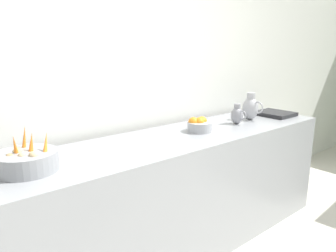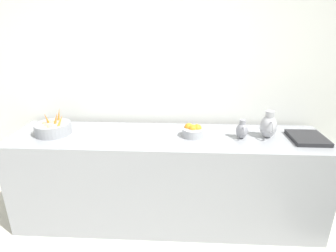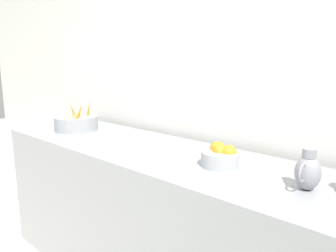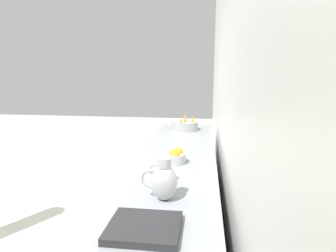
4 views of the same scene
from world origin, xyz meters
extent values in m
cube|color=silver|center=(-1.95, 0.57, 1.50)|extent=(0.10, 8.16, 3.00)
cube|color=gray|center=(-1.49, 0.07, 0.47)|extent=(0.69, 2.97, 0.94)
cylinder|color=gray|center=(-1.49, -1.02, 0.99)|extent=(0.33, 0.33, 0.11)
torus|color=gray|center=(-1.49, -1.02, 0.94)|extent=(0.20, 0.20, 0.01)
cone|color=orange|center=(-1.45, -0.92, 1.08)|extent=(0.09, 0.07, 0.12)
cone|color=orange|center=(-1.50, -0.99, 1.08)|extent=(0.07, 0.07, 0.13)
cone|color=orange|center=(-1.49, -1.07, 1.08)|extent=(0.07, 0.05, 0.13)
cone|color=orange|center=(-1.59, -0.99, 1.09)|extent=(0.05, 0.06, 0.15)
ellipsoid|color=tan|center=(-1.53, -1.05, 1.04)|extent=(0.06, 0.05, 0.05)
ellipsoid|color=tan|center=(-1.44, -1.05, 1.04)|extent=(0.05, 0.04, 0.04)
ellipsoid|color=tan|center=(-1.40, -1.01, 1.04)|extent=(0.06, 0.05, 0.05)
ellipsoid|color=#9E7F56|center=(-1.49, -1.10, 1.03)|extent=(0.05, 0.04, 0.03)
cylinder|color=#9EA0A5|center=(-1.49, 0.31, 0.98)|extent=(0.20, 0.20, 0.08)
sphere|color=orange|center=(-1.53, 0.27, 1.01)|extent=(0.08, 0.08, 0.08)
sphere|color=orange|center=(-1.51, 0.35, 1.01)|extent=(0.08, 0.08, 0.08)
sphere|color=orange|center=(-1.50, 0.31, 1.01)|extent=(0.08, 0.08, 0.08)
ellipsoid|color=gray|center=(-1.47, 0.76, 1.01)|extent=(0.11, 0.11, 0.15)
cylinder|color=gray|center=(-1.47, 0.76, 1.10)|extent=(0.06, 0.06, 0.04)
torus|color=gray|center=(-1.42, 0.76, 1.03)|extent=(0.08, 0.01, 0.08)
camera|label=1|loc=(0.26, -1.48, 1.58)|focal=34.17mm
camera|label=2|loc=(0.88, 0.20, 1.93)|focal=29.16mm
camera|label=3|loc=(-0.12, 1.20, 1.47)|focal=34.91mm
camera|label=4|loc=(-1.74, 2.57, 1.69)|focal=30.95mm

